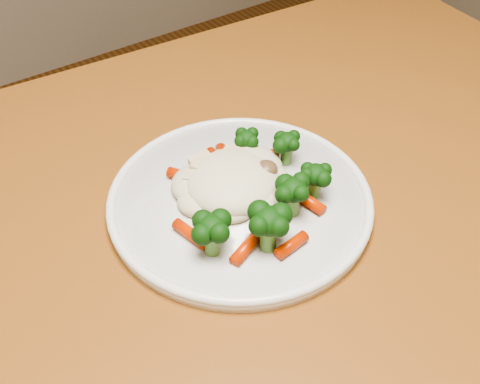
{
  "coord_description": "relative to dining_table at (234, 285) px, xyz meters",
  "views": [
    {
      "loc": [
        -0.58,
        -0.51,
        1.19
      ],
      "look_at": [
        -0.32,
        -0.13,
        0.77
      ],
      "focal_mm": 45.0,
      "sensor_mm": 36.0,
      "label": 1
    }
  ],
  "objects": [
    {
      "name": "dining_table",
      "position": [
        0.0,
        0.0,
        0.0
      ],
      "size": [
        1.14,
        0.8,
        0.75
      ],
      "rotation": [
        0.0,
        0.0,
        -0.07
      ],
      "color": "brown",
      "rests_on": "ground"
    },
    {
      "name": "plate",
      "position": [
        0.02,
        0.01,
        0.12
      ],
      "size": [
        0.27,
        0.27,
        0.01
      ],
      "primitive_type": "cylinder",
      "color": "white",
      "rests_on": "dining_table"
    },
    {
      "name": "meal",
      "position": [
        0.02,
        0.0,
        0.14
      ],
      "size": [
        0.18,
        0.17,
        0.05
      ],
      "color": "beige",
      "rests_on": "plate"
    }
  ]
}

